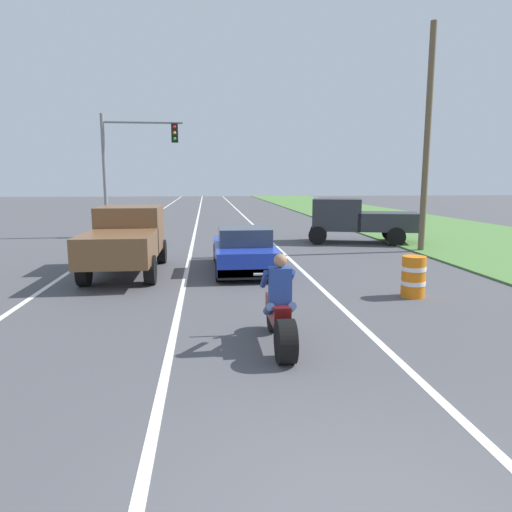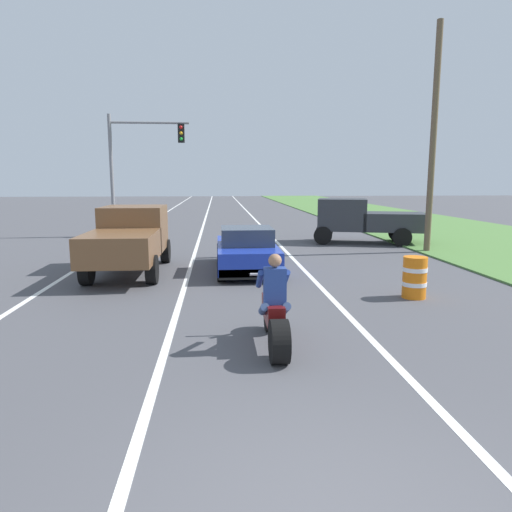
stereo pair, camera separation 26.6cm
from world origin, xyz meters
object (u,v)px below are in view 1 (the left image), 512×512
at_px(pickup_truck_left_lane_brown, 126,237).
at_px(construction_barrel_nearest, 413,276).
at_px(sports_car_blue, 244,251).
at_px(pickup_truck_right_shoulder_dark_grey, 357,218).
at_px(motorcycle_with_rider, 280,315).
at_px(traffic_light_mast_near, 128,157).

relative_size(pickup_truck_left_lane_brown, construction_barrel_nearest, 4.80).
bearing_deg(sports_car_blue, pickup_truck_right_shoulder_dark_grey, 46.89).
bearing_deg(pickup_truck_right_shoulder_dark_grey, motorcycle_with_rider, -113.37).
relative_size(sports_car_blue, traffic_light_mast_near, 0.72).
xyz_separation_m(sports_car_blue, pickup_truck_left_lane_brown, (-3.56, -0.09, 0.48)).
xyz_separation_m(motorcycle_with_rider, construction_barrel_nearest, (3.77, 3.15, -0.09)).
xyz_separation_m(sports_car_blue, construction_barrel_nearest, (3.80, -3.77, -0.13)).
bearing_deg(construction_barrel_nearest, sports_car_blue, 135.24).
bearing_deg(sports_car_blue, pickup_truck_left_lane_brown, -178.54).
height_order(motorcycle_with_rider, traffic_light_mast_near, traffic_light_mast_near).
bearing_deg(traffic_light_mast_near, pickup_truck_left_lane_brown, -81.94).
height_order(pickup_truck_left_lane_brown, construction_barrel_nearest, pickup_truck_left_lane_brown).
relative_size(motorcycle_with_rider, pickup_truck_right_shoulder_dark_grey, 0.43).
distance_m(motorcycle_with_rider, traffic_light_mast_near, 17.57).
distance_m(motorcycle_with_rider, pickup_truck_right_shoulder_dark_grey, 14.07).
bearing_deg(traffic_light_mast_near, sports_car_blue, -62.83).
xyz_separation_m(traffic_light_mast_near, construction_barrel_nearest, (8.73, -13.37, -3.45)).
bearing_deg(traffic_light_mast_near, pickup_truck_right_shoulder_dark_grey, -18.90).
distance_m(sports_car_blue, traffic_light_mast_near, 11.30).
bearing_deg(motorcycle_with_rider, sports_car_blue, 90.28).
bearing_deg(pickup_truck_right_shoulder_dark_grey, construction_barrel_nearest, -100.52).
xyz_separation_m(pickup_truck_left_lane_brown, traffic_light_mast_near, (-1.37, 9.70, 2.85)).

